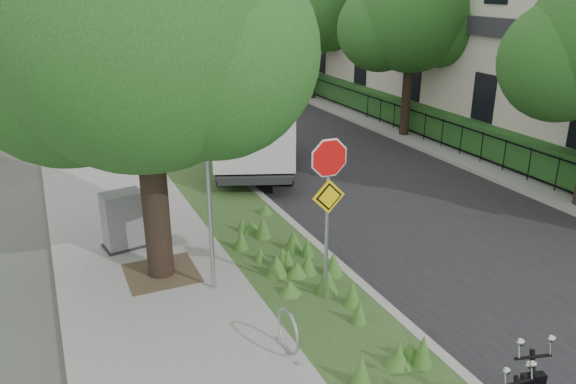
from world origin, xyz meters
name	(u,v)px	position (x,y,z in m)	size (l,w,h in m)	color
ground	(405,302)	(0.00, 0.00, 0.00)	(120.00, 120.00, 0.00)	#4C5147
sidewalk_near	(104,174)	(-4.25, 10.00, 0.06)	(3.50, 60.00, 0.12)	gray
verge	(190,163)	(-1.50, 10.00, 0.06)	(2.00, 60.00, 0.12)	#2E4A20
kerb_near	(219,159)	(-0.50, 10.00, 0.07)	(0.20, 60.00, 0.13)	#9E9991
road	(311,149)	(3.00, 10.00, 0.01)	(7.00, 60.00, 0.01)	black
kerb_far	(393,137)	(6.50, 10.00, 0.07)	(0.20, 60.00, 0.13)	#9E9991
footpath_far	(429,132)	(8.20, 10.00, 0.06)	(3.20, 60.00, 0.12)	gray
street_tree_main	(135,36)	(-4.08, 2.86, 4.80)	(6.21, 5.54, 7.66)	black
bare_post	(209,191)	(-3.20, 1.80, 2.12)	(0.08, 0.08, 4.00)	#A5A8AD
bike_hoop	(288,331)	(-2.70, -0.60, 0.50)	(0.06, 0.78, 0.77)	#A5A8AD
sign_assembly	(328,188)	(-1.40, 0.58, 2.33)	(0.94, 0.08, 3.22)	#A5A8AD
fence_far	(409,120)	(7.20, 10.00, 0.67)	(0.04, 24.00, 1.00)	black
hedge_far	(424,118)	(7.90, 10.00, 0.67)	(1.00, 24.00, 1.10)	#1B4D1D
terrace_houses	(506,23)	(11.49, 10.00, 4.16)	(7.40, 26.40, 8.20)	beige
far_tree_b	(410,20)	(6.94, 10.05, 4.37)	(4.83, 4.31, 6.56)	black
far_tree_c	(311,19)	(6.94, 18.04, 3.95)	(4.37, 3.89, 5.93)	black
box_truck	(254,119)	(0.29, 8.65, 1.65)	(4.00, 5.99, 2.53)	#262628
utility_cabinet	(124,221)	(-4.44, 4.37, 0.73)	(1.05, 0.79, 1.28)	#262628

